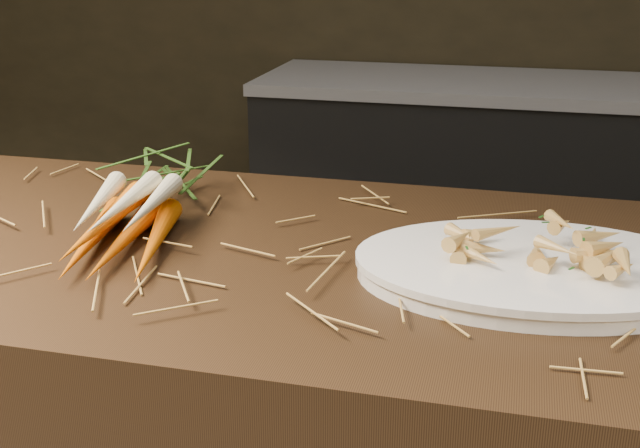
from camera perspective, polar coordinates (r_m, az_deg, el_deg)
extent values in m
cube|color=black|center=(3.03, 13.26, 1.65)|extent=(1.80, 0.60, 0.80)
cube|color=#99999E|center=(2.93, 13.91, 9.47)|extent=(1.82, 0.62, 0.04)
cone|color=#BF4E04|center=(1.16, -15.95, -1.08)|extent=(0.10, 0.28, 0.04)
cone|color=#BF4E04|center=(1.15, -13.84, -1.16)|extent=(0.08, 0.28, 0.04)
cone|color=#BF4E04|center=(1.13, -11.67, -1.24)|extent=(0.11, 0.28, 0.04)
cone|color=#BF4E04|center=(1.13, -15.17, 0.06)|extent=(0.07, 0.28, 0.04)
cone|color=beige|center=(1.15, -15.55, 1.43)|extent=(0.10, 0.26, 0.04)
cone|color=beige|center=(1.13, -13.82, 1.40)|extent=(0.06, 0.26, 0.04)
cone|color=beige|center=(1.13, -11.95, 1.35)|extent=(0.08, 0.26, 0.05)
ellipsoid|color=#38621F|center=(1.35, -10.82, 3.73)|extent=(0.21, 0.26, 0.09)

